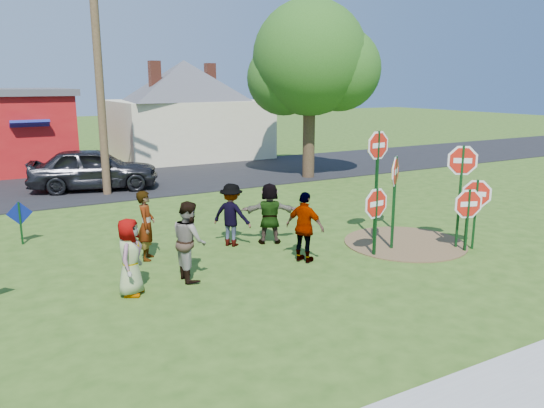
{
  "coord_description": "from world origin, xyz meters",
  "views": [
    {
      "loc": [
        -5.24,
        -11.04,
        4.19
      ],
      "look_at": [
        1.23,
        0.41,
        1.17
      ],
      "focal_mm": 35.0,
      "sensor_mm": 36.0,
      "label": 1
    }
  ],
  "objects_px": {
    "person_b": "(146,225)",
    "leafy_tree": "(312,64)",
    "stop_sign_c": "(462,173)",
    "stop_sign_a": "(376,208)",
    "utility_pole": "(98,57)",
    "stop_sign_b": "(378,157)",
    "person_a": "(130,257)",
    "suv": "(94,169)",
    "stop_sign_d": "(395,177)"
  },
  "relations": [
    {
      "from": "person_b",
      "to": "leafy_tree",
      "type": "bearing_deg",
      "value": -26.61
    },
    {
      "from": "stop_sign_c",
      "to": "stop_sign_a",
      "type": "bearing_deg",
      "value": -157.83
    },
    {
      "from": "leafy_tree",
      "to": "utility_pole",
      "type": "bearing_deg",
      "value": 175.98
    },
    {
      "from": "stop_sign_b",
      "to": "utility_pole",
      "type": "bearing_deg",
      "value": 110.42
    },
    {
      "from": "person_a",
      "to": "person_b",
      "type": "distance_m",
      "value": 2.21
    },
    {
      "from": "stop_sign_a",
      "to": "stop_sign_c",
      "type": "distance_m",
      "value": 2.45
    },
    {
      "from": "leafy_tree",
      "to": "stop_sign_c",
      "type": "bearing_deg",
      "value": -103.31
    },
    {
      "from": "stop_sign_c",
      "to": "person_b",
      "type": "xyz_separation_m",
      "value": [
        -7.22,
        3.05,
        -1.12
      ]
    },
    {
      "from": "stop_sign_c",
      "to": "suv",
      "type": "height_order",
      "value": "stop_sign_c"
    },
    {
      "from": "utility_pole",
      "to": "person_a",
      "type": "bearing_deg",
      "value": -99.96
    },
    {
      "from": "person_a",
      "to": "utility_pole",
      "type": "xyz_separation_m",
      "value": [
        1.78,
        10.17,
        4.27
      ]
    },
    {
      "from": "stop_sign_d",
      "to": "leafy_tree",
      "type": "xyz_separation_m",
      "value": [
        2.68,
        8.39,
        3.41
      ]
    },
    {
      "from": "stop_sign_d",
      "to": "suv",
      "type": "bearing_deg",
      "value": 89.04
    },
    {
      "from": "stop_sign_a",
      "to": "stop_sign_d",
      "type": "distance_m",
      "value": 2.68
    },
    {
      "from": "person_b",
      "to": "utility_pole",
      "type": "bearing_deg",
      "value": 19.6
    },
    {
      "from": "person_a",
      "to": "suv",
      "type": "distance_m",
      "value": 11.41
    },
    {
      "from": "stop_sign_d",
      "to": "person_a",
      "type": "relative_size",
      "value": 1.37
    },
    {
      "from": "stop_sign_a",
      "to": "person_a",
      "type": "height_order",
      "value": "stop_sign_a"
    },
    {
      "from": "stop_sign_c",
      "to": "suv",
      "type": "distance_m",
      "value": 14.04
    },
    {
      "from": "stop_sign_d",
      "to": "stop_sign_b",
      "type": "bearing_deg",
      "value": 173.5
    },
    {
      "from": "stop_sign_c",
      "to": "utility_pole",
      "type": "height_order",
      "value": "utility_pole"
    },
    {
      "from": "person_a",
      "to": "suv",
      "type": "relative_size",
      "value": 0.33
    },
    {
      "from": "stop_sign_b",
      "to": "person_a",
      "type": "relative_size",
      "value": 1.95
    },
    {
      "from": "stop_sign_b",
      "to": "leafy_tree",
      "type": "bearing_deg",
      "value": 59.67
    },
    {
      "from": "stop_sign_c",
      "to": "leafy_tree",
      "type": "distance_m",
      "value": 11.28
    },
    {
      "from": "stop_sign_a",
      "to": "person_a",
      "type": "xyz_separation_m",
      "value": [
        -5.88,
        0.49,
        -0.42
      ]
    },
    {
      "from": "leafy_tree",
      "to": "stop_sign_d",
      "type": "bearing_deg",
      "value": -107.72
    },
    {
      "from": "stop_sign_a",
      "to": "stop_sign_c",
      "type": "height_order",
      "value": "stop_sign_c"
    },
    {
      "from": "person_a",
      "to": "stop_sign_d",
      "type": "bearing_deg",
      "value": -50.23
    },
    {
      "from": "person_a",
      "to": "suv",
      "type": "height_order",
      "value": "suv"
    },
    {
      "from": "stop_sign_b",
      "to": "person_b",
      "type": "height_order",
      "value": "stop_sign_b"
    },
    {
      "from": "person_a",
      "to": "person_b",
      "type": "bearing_deg",
      "value": 6.62
    },
    {
      "from": "stop_sign_b",
      "to": "suv",
      "type": "distance_m",
      "value": 12.03
    },
    {
      "from": "stop_sign_d",
      "to": "leafy_tree",
      "type": "relative_size",
      "value": 0.28
    },
    {
      "from": "stop_sign_a",
      "to": "person_b",
      "type": "height_order",
      "value": "stop_sign_a"
    },
    {
      "from": "stop_sign_c",
      "to": "person_a",
      "type": "xyz_separation_m",
      "value": [
        -8.15,
        1.05,
        -1.18
      ]
    },
    {
      "from": "stop_sign_b",
      "to": "stop_sign_d",
      "type": "xyz_separation_m",
      "value": [
        1.21,
        0.61,
        -0.74
      ]
    },
    {
      "from": "stop_sign_c",
      "to": "leafy_tree",
      "type": "xyz_separation_m",
      "value": [
        2.5,
        10.59,
        2.98
      ]
    },
    {
      "from": "suv",
      "to": "utility_pole",
      "type": "distance_m",
      "value": 4.35
    },
    {
      "from": "stop_sign_c",
      "to": "stop_sign_d",
      "type": "xyz_separation_m",
      "value": [
        -0.18,
        2.2,
        -0.44
      ]
    },
    {
      "from": "stop_sign_d",
      "to": "suv",
      "type": "height_order",
      "value": "stop_sign_d"
    },
    {
      "from": "stop_sign_c",
      "to": "leafy_tree",
      "type": "bearing_deg",
      "value": 112.55
    },
    {
      "from": "stop_sign_b",
      "to": "stop_sign_c",
      "type": "xyz_separation_m",
      "value": [
        1.38,
        -1.59,
        -0.3
      ]
    },
    {
      "from": "stop_sign_d",
      "to": "utility_pole",
      "type": "xyz_separation_m",
      "value": [
        -6.19,
        9.01,
        3.53
      ]
    },
    {
      "from": "utility_pole",
      "to": "person_b",
      "type": "bearing_deg",
      "value": -95.99
    },
    {
      "from": "stop_sign_a",
      "to": "suv",
      "type": "xyz_separation_m",
      "value": [
        -4.31,
        11.8,
        -0.34
      ]
    },
    {
      "from": "suv",
      "to": "leafy_tree",
      "type": "height_order",
      "value": "leafy_tree"
    },
    {
      "from": "stop_sign_b",
      "to": "leafy_tree",
      "type": "height_order",
      "value": "leafy_tree"
    },
    {
      "from": "stop_sign_a",
      "to": "person_b",
      "type": "xyz_separation_m",
      "value": [
        -4.95,
        2.49,
        -0.36
      ]
    },
    {
      "from": "stop_sign_a",
      "to": "leafy_tree",
      "type": "xyz_separation_m",
      "value": [
        4.77,
        10.04,
        3.74
      ]
    }
  ]
}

